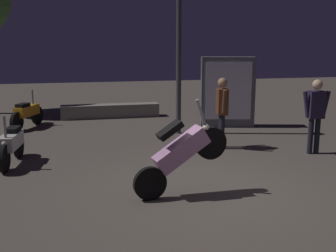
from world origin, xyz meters
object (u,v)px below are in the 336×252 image
at_px(person_bystander_far, 222,106).
at_px(kiosk_billboard, 227,92).
at_px(person_rider_beside, 316,110).
at_px(motorcycle_white_parked_left, 11,144).
at_px(motorcycle_pink_foreground, 181,153).
at_px(motorcycle_orange_parked_right, 27,113).
at_px(streetlamp_near, 179,15).

distance_m(person_bystander_far, kiosk_billboard, 2.71).
bearing_deg(person_rider_beside, motorcycle_white_parked_left, -90.99).
distance_m(motorcycle_pink_foreground, kiosk_billboard, 6.07).
bearing_deg(person_rider_beside, person_bystander_far, -112.20).
distance_m(motorcycle_orange_parked_right, kiosk_billboard, 6.07).
relative_size(motorcycle_orange_parked_right, kiosk_billboard, 0.73).
relative_size(motorcycle_white_parked_left, person_bystander_far, 0.97).
xyz_separation_m(motorcycle_pink_foreground, streetlamp_near, (1.13, 4.70, 2.50)).
xyz_separation_m(motorcycle_white_parked_left, kiosk_billboard, (5.86, 2.83, 0.61)).
bearing_deg(motorcycle_pink_foreground, motorcycle_orange_parked_right, 107.07).
xyz_separation_m(motorcycle_pink_foreground, motorcycle_orange_parked_right, (-3.12, 6.45, -0.31)).
distance_m(motorcycle_pink_foreground, motorcycle_orange_parked_right, 7.17).
bearing_deg(motorcycle_orange_parked_right, motorcycle_white_parked_left, -152.59).
bearing_deg(motorcycle_white_parked_left, person_bystander_far, 101.53).
bearing_deg(kiosk_billboard, motorcycle_white_parked_left, 38.83).
relative_size(person_rider_beside, kiosk_billboard, 0.82).
relative_size(motorcycle_white_parked_left, motorcycle_orange_parked_right, 1.08).
height_order(motorcycle_pink_foreground, motorcycle_orange_parked_right, motorcycle_pink_foreground).
xyz_separation_m(person_bystander_far, kiosk_billboard, (1.07, 2.49, 0.03)).
relative_size(motorcycle_white_parked_left, streetlamp_near, 0.32).
distance_m(streetlamp_near, kiosk_billboard, 2.85).
bearing_deg(person_rider_beside, streetlamp_near, -133.41).
bearing_deg(motorcycle_pink_foreground, motorcycle_white_parked_left, 131.35).
bearing_deg(motorcycle_white_parked_left, streetlamp_near, 124.92).
bearing_deg(streetlamp_near, person_rider_beside, -47.65).
xyz_separation_m(motorcycle_orange_parked_right, person_bystander_far, (4.87, -3.57, 0.59)).
bearing_deg(motorcycle_white_parked_left, motorcycle_pink_foreground, 57.60).
height_order(person_rider_beside, streetlamp_near, streetlamp_near).
height_order(person_bystander_far, kiosk_billboard, kiosk_billboard).
distance_m(motorcycle_orange_parked_right, person_rider_beside, 8.17).
relative_size(motorcycle_pink_foreground, kiosk_billboard, 0.79).
bearing_deg(streetlamp_near, kiosk_billboard, 21.57).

